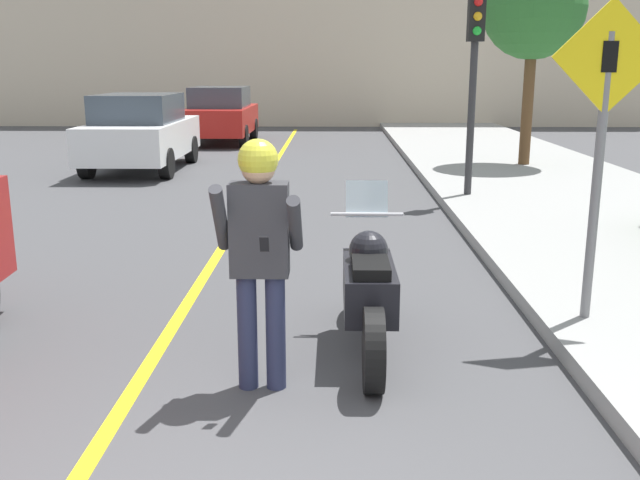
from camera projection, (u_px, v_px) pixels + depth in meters
road_center_line at (220, 251)px, 8.90m from camera, size 0.12×36.00×0.01m
building_backdrop at (313, 22)px, 27.40m from camera, size 28.00×1.20×7.86m
motorcycle at (369, 290)px, 5.71m from camera, size 0.62×2.15×1.29m
person_biker at (260, 239)px, 4.86m from camera, size 0.59×0.48×1.78m
crossing_sign at (602, 132)px, 5.75m from camera, size 0.91×0.08×2.62m
traffic_light at (474, 55)px, 11.49m from camera, size 0.26×0.30×3.25m
street_tree at (534, 8)px, 15.04m from camera, size 2.17×2.17×4.42m
parked_car_white at (141, 132)px, 15.74m from camera, size 1.88×4.20×1.68m
parked_car_red at (221, 114)px, 21.59m from camera, size 1.88×4.20×1.68m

